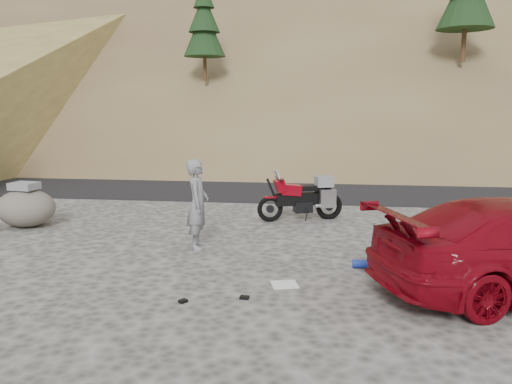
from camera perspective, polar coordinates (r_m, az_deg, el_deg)
ground at (r=10.47m, az=-1.14°, el=-7.33°), size 140.00×140.00×0.00m
road at (r=19.20m, az=2.73°, el=0.70°), size 120.00×7.00×0.05m
hillside at (r=51.40m, az=5.71°, el=18.96°), size 120.00×73.00×46.72m
motorcycle at (r=13.53m, az=5.55°, el=-0.71°), size 2.30×1.13×1.42m
man at (r=11.14m, az=-6.58°, el=-6.32°), size 0.53×0.75×1.96m
boulder at (r=14.10m, az=-24.80°, el=-1.60°), size 1.85×1.72×1.15m
gear_white_cloth at (r=8.89m, az=3.28°, el=-10.51°), size 0.53×0.50×0.01m
gear_blue_mat at (r=9.93m, az=12.16°, el=-8.05°), size 0.41×0.16×0.16m
gear_funnel at (r=8.85m, az=22.06°, el=-10.85°), size 0.13×0.13×0.16m
gear_glove_a at (r=8.29m, az=-1.32°, el=-11.96°), size 0.16×0.12×0.04m
gear_glove_b at (r=8.23m, az=-8.34°, el=-12.24°), size 0.16×0.16×0.04m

